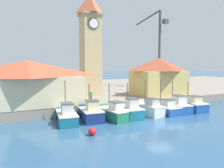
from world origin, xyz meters
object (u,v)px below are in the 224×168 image
fishing_boat_right_outer (191,105)px  mooring_buoy (92,131)px  warehouse_right (158,76)px  dock_worker_near_tower (91,96)px  fishing_boat_mid_right (164,108)px  fishing_boat_left_outer (91,113)px  fishing_boat_right_inner (175,106)px  fishing_boat_center (148,108)px  fishing_boat_far_left (66,116)px  port_crane_near (159,58)px  clock_tower (91,43)px  fishing_boat_mid_left (129,111)px  fishing_boat_left_inner (112,112)px  warehouse_left (27,83)px

fishing_boat_right_outer → mooring_buoy: fishing_boat_right_outer is taller
warehouse_right → dock_worker_near_tower: warehouse_right is taller
fishing_boat_mid_right → dock_worker_near_tower: (-8.16, 4.73, 1.37)m
fishing_boat_left_outer → fishing_boat_right_outer: (14.23, -0.77, -0.08)m
fishing_boat_right_inner → fishing_boat_center: bearing=178.8°
fishing_boat_left_outer → fishing_boat_center: size_ratio=0.97×
fishing_boat_far_left → port_crane_near: 30.72m
fishing_boat_center → clock_tower: 14.46m
fishing_boat_mid_left → clock_tower: 14.25m
fishing_boat_left_inner → clock_tower: size_ratio=0.29×
mooring_buoy → dock_worker_near_tower: bearing=70.6°
mooring_buoy → warehouse_right: bearing=35.9°
warehouse_left → warehouse_right: (20.44, 0.86, 0.28)m
fishing_boat_left_inner → port_crane_near: port_crane_near is taller
fishing_boat_mid_right → mooring_buoy: (-11.37, -4.39, -0.32)m
fishing_boat_mid_right → fishing_boat_center: bearing=176.4°
fishing_boat_mid_left → fishing_boat_mid_right: size_ratio=0.87×
fishing_boat_mid_right → port_crane_near: port_crane_near is taller
warehouse_left → dock_worker_near_tower: bearing=-11.9°
fishing_boat_right_outer → fishing_boat_center: bearing=177.8°
mooring_buoy → fishing_boat_mid_right: bearing=21.1°
warehouse_left → mooring_buoy: warehouse_left is taller
fishing_boat_right_outer → clock_tower: clock_tower is taller
fishing_boat_right_inner → fishing_boat_right_outer: 2.57m
mooring_buoy → dock_worker_near_tower: (3.21, 9.12, 1.69)m
warehouse_right → port_crane_near: port_crane_near is taller
fishing_boat_left_outer → dock_worker_near_tower: 4.52m
fishing_boat_mid_left → warehouse_left: size_ratio=0.32×
fishing_boat_left_outer → fishing_boat_mid_right: size_ratio=0.92×
clock_tower → fishing_boat_right_inner: bearing=-54.4°
clock_tower → fishing_boat_center: bearing=-71.7°
fishing_boat_far_left → fishing_boat_mid_left: 7.29m
fishing_boat_left_outer → clock_tower: (3.81, 10.35, 8.80)m
fishing_boat_left_outer → fishing_boat_right_outer: fishing_boat_left_outer is taller
fishing_boat_left_outer → warehouse_right: warehouse_right is taller
warehouse_left → port_crane_near: (28.30, 11.13, 3.58)m
clock_tower → warehouse_right: clock_tower is taller
fishing_boat_mid_left → port_crane_near: port_crane_near is taller
fishing_boat_right_inner → fishing_boat_far_left: bearing=177.0°
fishing_boat_far_left → warehouse_right: 18.53m
fishing_boat_left_outer → fishing_boat_right_inner: 11.68m
fishing_boat_left_outer → fishing_boat_left_inner: fishing_boat_left_outer is taller
clock_tower → warehouse_left: size_ratio=1.32×
fishing_boat_left_inner → warehouse_left: size_ratio=0.38×
fishing_boat_far_left → fishing_boat_right_outer: 16.96m
fishing_boat_mid_right → dock_worker_near_tower: size_ratio=3.03×
fishing_boat_right_inner → warehouse_right: warehouse_right is taller
fishing_boat_left_inner → fishing_boat_right_inner: 9.23m
fishing_boat_far_left → warehouse_left: 7.28m
fishing_boat_left_inner → fishing_boat_center: size_ratio=1.08×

